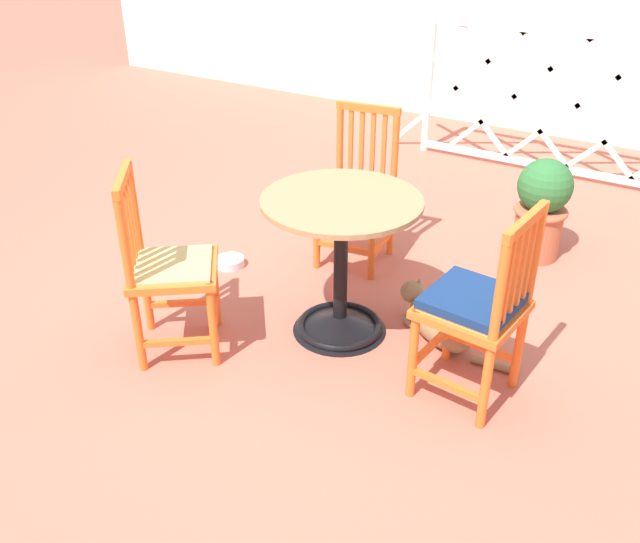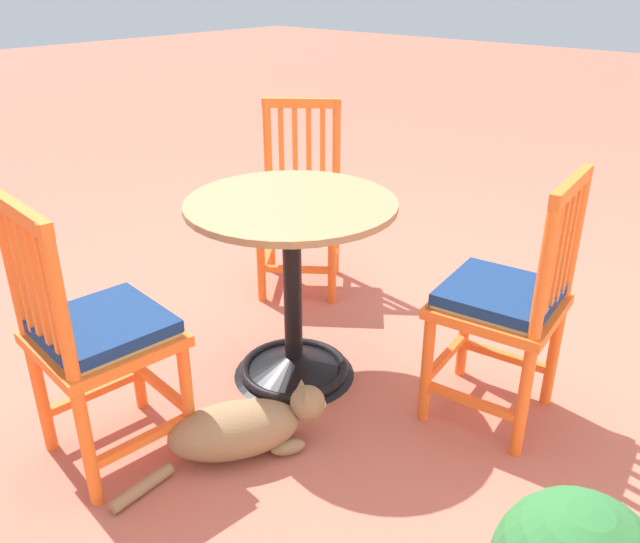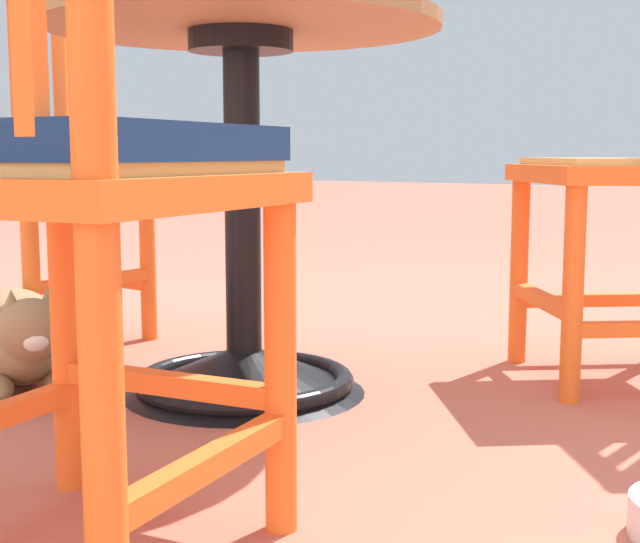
# 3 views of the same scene
# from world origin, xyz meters

# --- Properties ---
(ground_plane) EXTENTS (24.00, 24.00, 0.00)m
(ground_plane) POSITION_xyz_m (0.00, 0.00, 0.00)
(ground_plane) COLOR #BC604C
(cafe_table) EXTENTS (0.76, 0.76, 0.73)m
(cafe_table) POSITION_xyz_m (0.13, 0.19, 0.28)
(cafe_table) COLOR black
(cafe_table) RESTS_ON ground_plane
(orange_chair_tucked_in) EXTENTS (0.45, 0.45, 0.91)m
(orange_chair_tucked_in) POSITION_xyz_m (-0.17, 0.90, 0.45)
(orange_chair_tucked_in) COLOR orange
(orange_chair_tucked_in) RESTS_ON ground_plane
(orange_chair_by_planter) EXTENTS (0.56, 0.56, 0.91)m
(orange_chair_by_planter) POSITION_xyz_m (-0.49, -0.35, 0.43)
(orange_chair_by_planter) COLOR orange
(orange_chair_by_planter) RESTS_ON ground_plane
(orange_chair_facing_out) EXTENTS (0.44, 0.44, 0.91)m
(orange_chair_facing_out) POSITION_xyz_m (0.86, 0.06, 0.45)
(orange_chair_facing_out) COLOR orange
(orange_chair_facing_out) RESTS_ON ground_plane
(tabby_cat) EXTENTS (0.71, 0.40, 0.23)m
(tabby_cat) POSITION_xyz_m (0.57, 0.39, 0.10)
(tabby_cat) COLOR #8E704C
(tabby_cat) RESTS_ON ground_plane
(pet_water_bowl) EXTENTS (0.17, 0.17, 0.05)m
(pet_water_bowl) POSITION_xyz_m (-0.76, 0.43, 0.03)
(pet_water_bowl) COLOR silver
(pet_water_bowl) RESTS_ON ground_plane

